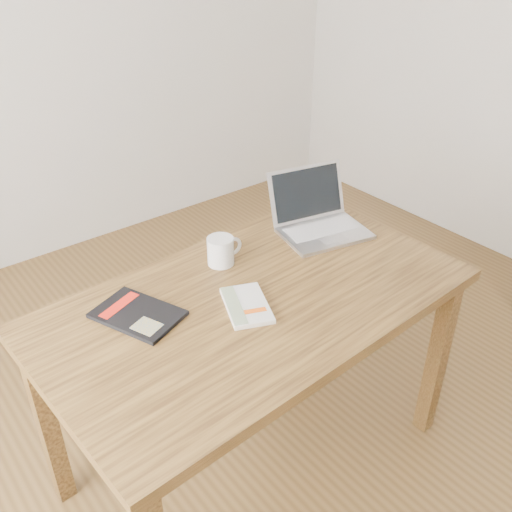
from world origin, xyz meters
TOP-DOWN VIEW (x-y plane):
  - room at (-0.07, 0.00)m, footprint 4.04×4.04m
  - desk at (-0.08, 0.05)m, footprint 1.38×0.83m
  - white_guidebook at (-0.13, 0.03)m, footprint 0.19×0.23m
  - black_guidebook at (-0.41, 0.19)m, footprint 0.25×0.30m
  - laptop at (0.37, 0.25)m, footprint 0.36×0.34m
  - coffee_mug at (-0.05, 0.28)m, footprint 0.13×0.09m

SIDE VIEW (x-z plane):
  - desk at x=-0.08m, z-range 0.29..1.04m
  - black_guidebook at x=-0.41m, z-range 0.75..0.76m
  - white_guidebook at x=-0.13m, z-range 0.75..0.77m
  - laptop at x=0.37m, z-range 0.69..0.90m
  - coffee_mug at x=-0.05m, z-range 0.75..0.85m
  - room at x=-0.07m, z-range 0.01..2.71m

